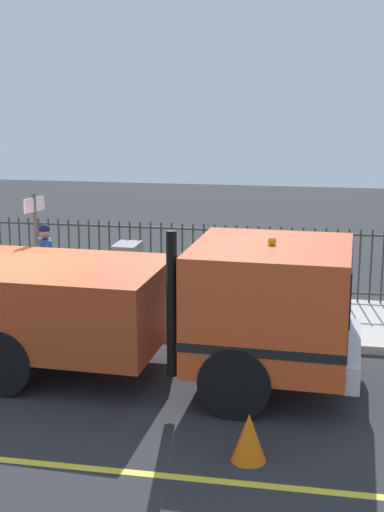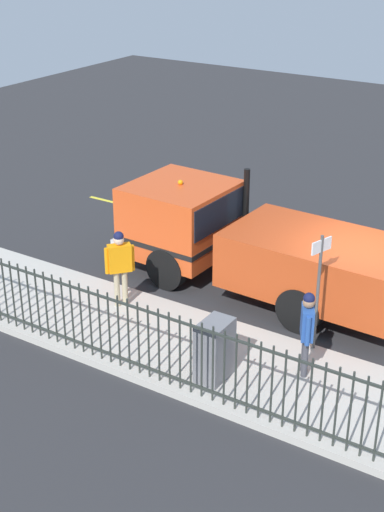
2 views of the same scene
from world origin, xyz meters
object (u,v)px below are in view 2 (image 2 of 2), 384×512
Objects in this scene: pedestrian_distant at (307,325)px; street_sign at (319,280)px; work_truck at (245,239)px; worker_standing at (120,261)px; utility_cabinet at (215,350)px; traffic_cone at (227,229)px.

pedestrian_distant is 1.02m from street_sign.
work_truck is 2.85m from worker_standing.
street_sign reaches higher than work_truck.
utility_cabinet reaches higher than traffic_cone.
work_truck is 12.04× the size of traffic_cone.
street_sign is (-0.89, -0.20, 0.46)m from pedestrian_distant.
utility_cabinet is at bearing 27.98° from traffic_cone.
street_sign is at bearing -14.50° from pedestrian_distant.
work_truck is 3.85m from utility_cabinet.
worker_standing is 1.03× the size of pedestrian_distant.
utility_cabinet is at bearing -30.60° from street_sign.
street_sign is (3.87, 4.13, 1.31)m from traffic_cone.
pedestrian_distant is 6.50m from traffic_cone.
worker_standing reaches higher than pedestrian_distant.
traffic_cone is (-2.16, -1.66, -0.90)m from work_truck.
worker_standing is at bearing 146.95° from work_truck.
work_truck is 3.73m from pedestrian_distant.
pedestrian_distant is 1.46× the size of utility_cabinet.
street_sign is at bearing 46.86° from traffic_cone.
work_truck is 2.87m from traffic_cone.
utility_cabinet is at bearing 99.07° from pedestrian_distant.
utility_cabinet is 0.48× the size of street_sign.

